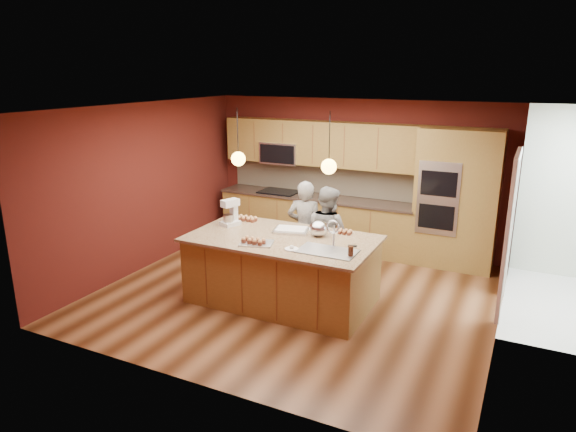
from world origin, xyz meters
The scene contains 24 objects.
floor centered at (0.00, 0.00, 0.00)m, with size 5.50×5.50×0.00m, color #43230F.
ceiling centered at (0.00, 0.00, 2.70)m, with size 5.50×5.50×0.00m, color white.
wall_back centered at (0.00, 2.50, 1.35)m, with size 5.50×5.50×0.00m, color #4F1813.
wall_front centered at (0.00, -2.50, 1.35)m, with size 5.50×5.50×0.00m, color #4F1813.
wall_left centered at (-2.75, 0.00, 1.35)m, with size 5.00×5.00×0.00m, color #4F1813.
wall_right centered at (2.75, 0.00, 1.35)m, with size 5.00×5.00×0.00m, color #4F1813.
cabinet_run centered at (-0.68, 2.25, 0.98)m, with size 3.74×0.64×2.30m.
oven_column centered at (1.85, 2.19, 1.15)m, with size 1.30×0.62×2.30m.
doorway_trim centered at (2.73, 0.80, 1.05)m, with size 0.08×1.11×2.20m, color silver, non-canonical shape.
pendant_left centered at (-0.78, -0.28, 2.00)m, with size 0.20×0.20×0.80m.
pendant_right centered at (0.57, -0.28, 2.00)m, with size 0.20×0.20×0.80m.
island centered at (-0.09, -0.29, 0.49)m, with size 2.59×1.45×1.33m.
person_left centered at (-0.19, 0.69, 0.78)m, with size 0.57×0.37×1.56m, color black.
person_right centered at (0.19, 0.69, 0.75)m, with size 0.73×0.57×1.51m, color gray.
stand_mixer centered at (-1.06, -0.09, 1.12)m, with size 0.28×0.33×0.39m.
sheet_cake centered at (-0.10, 0.01, 0.97)m, with size 0.56×0.47×0.05m.
cooling_rack centered at (-0.28, -0.68, 0.96)m, with size 0.43×0.31×0.02m, color silver.
mixing_bowl centered at (0.33, 0.00, 1.06)m, with size 0.27×0.27×0.23m, color silver.
plate centered at (0.24, -0.68, 0.96)m, with size 0.18×0.18×0.01m, color white.
tumbler centered at (1.00, -0.58, 1.02)m, with size 0.07×0.07×0.13m, color #321910.
phone centered at (0.90, -0.21, 0.96)m, with size 0.12×0.06×0.01m, color black.
cupcakes_left centered at (-0.95, 0.21, 0.99)m, with size 0.33×0.17×0.07m, color tan, non-canonical shape.
cupcakes_rack centered at (-0.31, -0.72, 1.01)m, with size 0.33×0.17×0.07m, color tan, non-canonical shape.
cupcakes_right centered at (0.63, 0.25, 0.98)m, with size 0.21×0.14×0.06m, color tan, non-canonical shape.
Camera 1 is at (2.93, -6.32, 3.19)m, focal length 32.00 mm.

